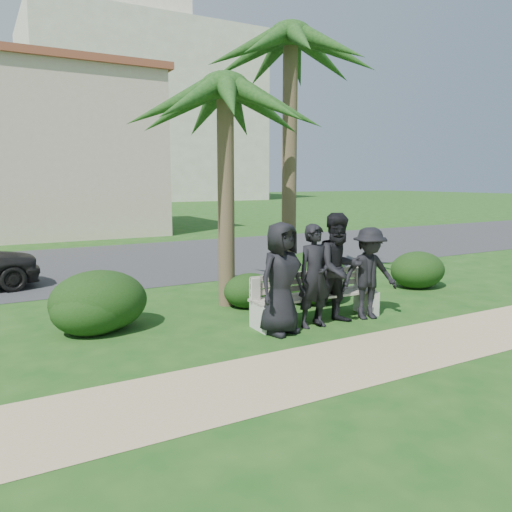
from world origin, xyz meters
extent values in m
plane|color=#174714|center=(0.00, 0.00, 0.00)|extent=(160.00, 160.00, 0.00)
cube|color=tan|center=(0.00, -1.80, 0.00)|extent=(30.00, 1.60, 0.01)
cube|color=#2D2D30|center=(0.00, 8.00, 0.00)|extent=(160.00, 8.00, 0.01)
cube|color=#C7B395|center=(-1.00, 18.00, 3.50)|extent=(8.00, 8.00, 7.00)
cube|color=brown|center=(-1.00, 18.00, 7.15)|extent=(8.40, 8.40, 0.30)
cube|color=beige|center=(14.00, 55.00, 10.00)|extent=(26.00, 18.00, 20.00)
cube|color=gray|center=(0.59, -0.01, 0.44)|extent=(2.37, 0.58, 0.04)
cube|color=gray|center=(0.59, 0.23, 0.69)|extent=(2.37, 0.08, 0.28)
cube|color=beige|center=(-0.52, -0.01, 0.22)|extent=(0.17, 0.54, 0.43)
cube|color=beige|center=(1.69, -0.01, 0.22)|extent=(0.17, 0.54, 0.43)
imported|color=black|center=(-0.33, -0.29, 0.90)|extent=(0.98, 0.76, 1.79)
imported|color=black|center=(0.36, -0.25, 0.86)|extent=(0.65, 0.45, 1.73)
imported|color=black|center=(0.83, -0.28, 0.95)|extent=(0.95, 0.75, 1.90)
imported|color=black|center=(1.48, -0.30, 0.81)|extent=(1.16, 0.84, 1.63)
ellipsoid|color=#17340E|center=(-2.95, 1.20, 0.43)|extent=(1.30, 1.08, 0.85)
ellipsoid|color=#17340E|center=(-2.82, 1.32, 0.51)|extent=(1.57, 1.29, 1.02)
ellipsoid|color=#17340E|center=(0.05, 1.45, 0.34)|extent=(1.04, 0.86, 0.68)
ellipsoid|color=#17340E|center=(1.34, 1.10, 0.43)|extent=(1.31, 1.08, 0.86)
ellipsoid|color=#17340E|center=(1.48, 1.41, 0.51)|extent=(1.56, 1.29, 1.02)
ellipsoid|color=#17340E|center=(4.25, 1.13, 0.43)|extent=(1.31, 1.08, 0.85)
ellipsoid|color=#17340E|center=(1.08, 1.45, 0.34)|extent=(1.04, 0.86, 0.68)
cylinder|color=brown|center=(-0.27, 1.80, 2.08)|extent=(0.32, 0.32, 4.15)
cylinder|color=brown|center=(1.61, 2.49, 2.74)|extent=(0.32, 0.32, 5.48)
camera|label=1|loc=(-4.45, -6.84, 2.44)|focal=35.00mm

